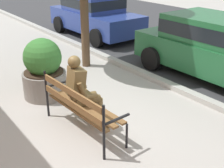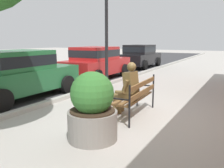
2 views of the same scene
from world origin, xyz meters
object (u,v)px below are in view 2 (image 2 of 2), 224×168
park_bench (137,95)px  parked_car_green (18,73)px  lamp_post (106,22)px  concrete_planter (92,109)px  parked_car_red (96,62)px  parked_car_black (140,55)px  bronze_statue_seated (126,90)px

park_bench → parked_car_green: 4.07m
park_bench → lamp_post: bearing=43.2°
concrete_planter → parked_car_red: (6.16, 3.90, 0.23)m
parked_car_red → parked_car_black: (5.52, 0.00, 0.00)m
bronze_statue_seated → parked_car_black: parked_car_black is taller
parked_car_green → parked_car_red: (4.64, 0.00, 0.00)m
parked_car_red → bronze_statue_seated: bearing=-140.0°
bronze_statue_seated → parked_car_green: size_ratio=0.33×
concrete_planter → lamp_post: (4.24, 2.19, 1.94)m
parked_car_red → lamp_post: 3.09m
parked_car_red → parked_car_black: bearing=0.0°
bronze_statue_seated → parked_car_green: bearing=90.9°
concrete_planter → parked_car_black: bearing=18.5°
parked_car_green → parked_car_red: size_ratio=1.00×
concrete_planter → parked_car_green: (1.52, 3.90, 0.23)m
bronze_statue_seated → concrete_planter: (-1.58, -0.05, -0.06)m
parked_car_black → lamp_post: bearing=-167.0°
bronze_statue_seated → lamp_post: size_ratio=0.35×
park_bench → parked_car_red: size_ratio=0.44×
concrete_planter → parked_car_black: size_ratio=0.32×
parked_car_red → lamp_post: lamp_post is taller
park_bench → parked_car_black: bearing=22.2°
concrete_planter → lamp_post: lamp_post is taller
lamp_post → concrete_planter: bearing=-152.8°
lamp_post → park_bench: bearing=-136.8°
parked_car_black → lamp_post: 7.83m
parked_car_green → parked_car_black: size_ratio=1.00×
park_bench → bronze_statue_seated: size_ratio=1.33×
parked_car_black → concrete_planter: bearing=-161.5°
bronze_statue_seated → parked_car_black: 10.81m
concrete_planter → parked_car_red: size_ratio=0.32×
bronze_statue_seated → parked_car_red: parked_car_red is taller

